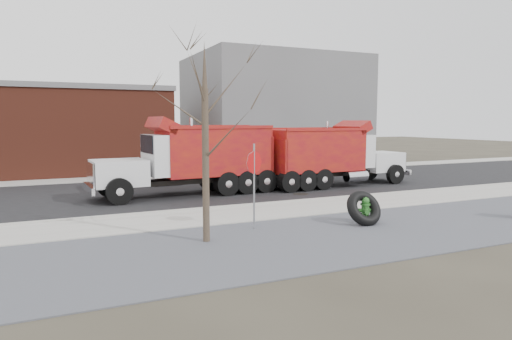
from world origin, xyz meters
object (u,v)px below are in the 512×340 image
stop_sign (254,171)px  dump_truck_red_a (331,153)px  truck_tire (364,208)px  dump_truck_red_b (193,156)px  fire_hydrant (365,212)px

stop_sign → dump_truck_red_a: bearing=38.3°
stop_sign → truck_tire: bearing=-18.9°
truck_tire → dump_truck_red_b: size_ratio=0.15×
truck_tire → dump_truck_red_a: size_ratio=0.15×
dump_truck_red_a → dump_truck_red_b: dump_truck_red_b is taller
fire_hydrant → truck_tire: truck_tire is taller
truck_tire → stop_sign: bearing=166.0°
truck_tire → dump_truck_red_b: 8.36m
fire_hydrant → truck_tire: bearing=-126.3°
fire_hydrant → dump_truck_red_b: dump_truck_red_b is taller
stop_sign → dump_truck_red_a: size_ratio=0.32×
stop_sign → dump_truck_red_b: size_ratio=0.32×
fire_hydrant → dump_truck_red_a: bearing=84.2°
fire_hydrant → stop_sign: bearing=-171.9°
dump_truck_red_a → dump_truck_red_b: bearing=175.7°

